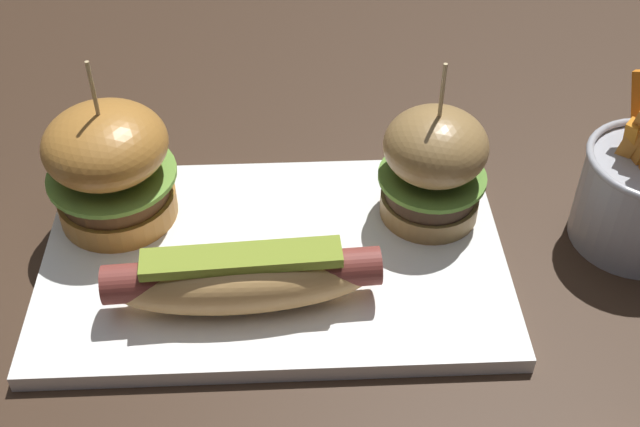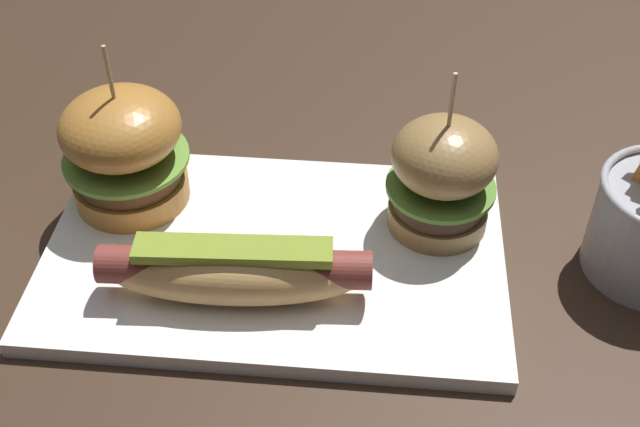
{
  "view_description": "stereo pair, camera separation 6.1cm",
  "coord_description": "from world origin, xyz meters",
  "px_view_note": "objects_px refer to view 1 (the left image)",
  "views": [
    {
      "loc": [
        0.02,
        -0.45,
        0.46
      ],
      "look_at": [
        0.04,
        0.0,
        0.05
      ],
      "focal_mm": 45.33,
      "sensor_mm": 36.0,
      "label": 1
    },
    {
      "loc": [
        0.08,
        -0.45,
        0.46
      ],
      "look_at": [
        0.04,
        0.0,
        0.05
      ],
      "focal_mm": 45.33,
      "sensor_mm": 36.0,
      "label": 2
    }
  ],
  "objects_px": {
    "hot_dog": "(243,278)",
    "slider_right": "(434,165)",
    "slider_left": "(110,165)",
    "platter_main": "(274,259)"
  },
  "relations": [
    {
      "from": "hot_dog",
      "to": "slider_right",
      "type": "relative_size",
      "value": 1.41
    },
    {
      "from": "hot_dog",
      "to": "slider_right",
      "type": "xyz_separation_m",
      "value": [
        0.15,
        0.09,
        0.02
      ]
    },
    {
      "from": "slider_left",
      "to": "platter_main",
      "type": "bearing_deg",
      "value": -22.16
    },
    {
      "from": "slider_left",
      "to": "slider_right",
      "type": "distance_m",
      "value": 0.25
    },
    {
      "from": "platter_main",
      "to": "slider_left",
      "type": "distance_m",
      "value": 0.15
    },
    {
      "from": "hot_dog",
      "to": "slider_right",
      "type": "height_order",
      "value": "slider_right"
    },
    {
      "from": "platter_main",
      "to": "hot_dog",
      "type": "xyz_separation_m",
      "value": [
        -0.02,
        -0.05,
        0.03
      ]
    },
    {
      "from": "platter_main",
      "to": "slider_left",
      "type": "xyz_separation_m",
      "value": [
        -0.13,
        0.05,
        0.06
      ]
    },
    {
      "from": "hot_dog",
      "to": "slider_left",
      "type": "height_order",
      "value": "slider_left"
    },
    {
      "from": "slider_right",
      "to": "slider_left",
      "type": "bearing_deg",
      "value": 177.94
    }
  ]
}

